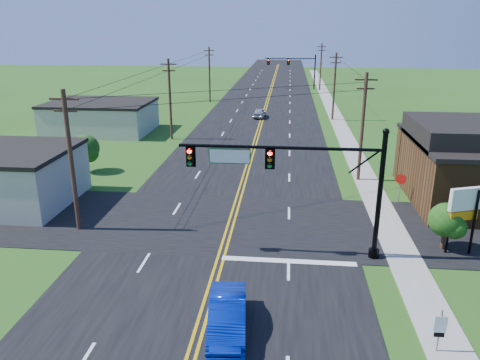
# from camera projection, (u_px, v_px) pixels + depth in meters

# --- Properties ---
(ground) EXTENTS (260.00, 260.00, 0.00)m
(ground) POSITION_uv_depth(u_px,v_px,m) (194.00, 336.00, 19.89)
(ground) COLOR #264914
(ground) RESTS_ON ground
(road_main) EXTENTS (16.00, 220.00, 0.04)m
(road_main) POSITION_uv_depth(u_px,v_px,m) (262.00, 116.00, 67.04)
(road_main) COLOR black
(road_main) RESTS_ON ground
(road_cross) EXTENTS (70.00, 10.00, 0.04)m
(road_cross) POSITION_uv_depth(u_px,v_px,m) (229.00, 222.00, 31.20)
(road_cross) COLOR black
(road_cross) RESTS_ON ground
(sidewalk) EXTENTS (2.00, 160.00, 0.08)m
(sidewalk) POSITION_uv_depth(u_px,v_px,m) (344.00, 133.00, 56.58)
(sidewalk) COLOR gray
(sidewalk) RESTS_ON ground
(signal_mast_main) EXTENTS (11.30, 0.60, 7.48)m
(signal_mast_main) POSITION_uv_depth(u_px,v_px,m) (298.00, 176.00, 25.50)
(signal_mast_main) COLOR black
(signal_mast_main) RESTS_ON ground
(signal_mast_far) EXTENTS (10.98, 0.60, 7.48)m
(signal_mast_far) POSITION_uv_depth(u_px,v_px,m) (293.00, 66.00, 93.46)
(signal_mast_far) COLOR black
(signal_mast_far) RESTS_ON ground
(cream_bldg_near) EXTENTS (10.20, 8.20, 4.10)m
(cream_bldg_near) POSITION_uv_depth(u_px,v_px,m) (1.00, 176.00, 34.09)
(cream_bldg_near) COLOR #BDB2A1
(cream_bldg_near) RESTS_ON ground
(cream_bldg_far) EXTENTS (12.20, 9.20, 3.70)m
(cream_bldg_far) POSITION_uv_depth(u_px,v_px,m) (101.00, 117.00, 56.98)
(cream_bldg_far) COLOR #BDB2A1
(cream_bldg_far) RESTS_ON ground
(utility_pole_left_a) EXTENTS (1.80, 0.28, 9.00)m
(utility_pole_left_a) POSITION_uv_depth(u_px,v_px,m) (71.00, 159.00, 28.74)
(utility_pole_left_a) COLOR #39221A
(utility_pole_left_a) RESTS_ON ground
(utility_pole_left_b) EXTENTS (1.80, 0.28, 9.00)m
(utility_pole_left_b) POSITION_uv_depth(u_px,v_px,m) (170.00, 98.00, 52.32)
(utility_pole_left_b) COLOR #39221A
(utility_pole_left_b) RESTS_ON ground
(utility_pole_left_c) EXTENTS (1.80, 0.28, 9.00)m
(utility_pole_left_c) POSITION_uv_depth(u_px,v_px,m) (209.00, 73.00, 77.78)
(utility_pole_left_c) COLOR #39221A
(utility_pole_left_c) RESTS_ON ground
(utility_pole_right_a) EXTENTS (1.80, 0.28, 9.00)m
(utility_pole_right_a) POSITION_uv_depth(u_px,v_px,m) (362.00, 125.00, 38.19)
(utility_pole_right_a) COLOR #39221A
(utility_pole_right_a) RESTS_ON ground
(utility_pole_right_b) EXTENTS (1.80, 0.28, 9.00)m
(utility_pole_right_b) POSITION_uv_depth(u_px,v_px,m) (334.00, 86.00, 62.70)
(utility_pole_right_b) COLOR #39221A
(utility_pole_right_b) RESTS_ON ground
(utility_pole_right_c) EXTENTS (1.80, 0.28, 9.00)m
(utility_pole_right_c) POSITION_uv_depth(u_px,v_px,m) (321.00, 66.00, 91.00)
(utility_pole_right_c) COLOR #39221A
(utility_pole_right_c) RESTS_ON ground
(tree_right_back) EXTENTS (3.00, 3.00, 4.10)m
(tree_right_back) POSITION_uv_depth(u_px,v_px,m) (424.00, 141.00, 42.03)
(tree_right_back) COLOR #39221A
(tree_right_back) RESTS_ON ground
(shrub_corner) EXTENTS (2.00, 2.00, 2.86)m
(shrub_corner) POSITION_uv_depth(u_px,v_px,m) (446.00, 220.00, 27.00)
(shrub_corner) COLOR #39221A
(shrub_corner) RESTS_ON ground
(tree_left) EXTENTS (2.40, 2.40, 3.37)m
(tree_left) POSITION_uv_depth(u_px,v_px,m) (86.00, 148.00, 41.31)
(tree_left) COLOR #39221A
(tree_left) RESTS_ON ground
(blue_car) EXTENTS (1.98, 4.66, 1.49)m
(blue_car) POSITION_uv_depth(u_px,v_px,m) (228.00, 315.00, 20.04)
(blue_car) COLOR #0722A6
(blue_car) RESTS_ON ground
(distant_car) EXTENTS (1.73, 3.95, 1.33)m
(distant_car) POSITION_uv_depth(u_px,v_px,m) (259.00, 113.00, 65.74)
(distant_car) COLOR #AFB0B4
(distant_car) RESTS_ON ground
(route_sign) EXTENTS (0.50, 0.07, 1.98)m
(route_sign) POSITION_uv_depth(u_px,v_px,m) (440.00, 328.00, 18.54)
(route_sign) COLOR slate
(route_sign) RESTS_ON ground
(stop_sign) EXTENTS (0.78, 0.29, 2.26)m
(stop_sign) POSITION_uv_depth(u_px,v_px,m) (401.00, 182.00, 34.14)
(stop_sign) COLOR slate
(stop_sign) RESTS_ON ground
(pylon_sign) EXTENTS (1.93, 0.92, 4.02)m
(pylon_sign) POSITION_uv_depth(u_px,v_px,m) (465.00, 206.00, 26.12)
(pylon_sign) COLOR black
(pylon_sign) RESTS_ON ground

